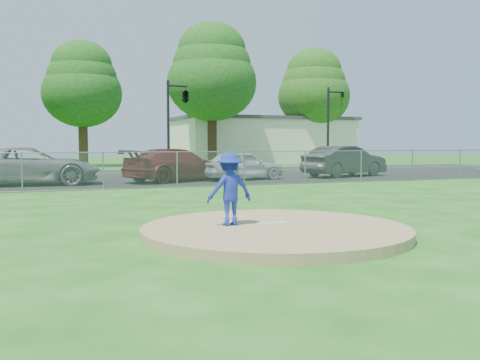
# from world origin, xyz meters

# --- Properties ---
(ground) EXTENTS (120.00, 120.00, 0.00)m
(ground) POSITION_xyz_m (0.00, 10.00, 0.00)
(ground) COLOR #195913
(ground) RESTS_ON ground
(pitchers_mound) EXTENTS (5.40, 5.40, 0.20)m
(pitchers_mound) POSITION_xyz_m (0.00, 0.00, 0.10)
(pitchers_mound) COLOR #9B8355
(pitchers_mound) RESTS_ON ground
(pitching_rubber) EXTENTS (0.60, 0.15, 0.04)m
(pitching_rubber) POSITION_xyz_m (0.00, 0.20, 0.22)
(pitching_rubber) COLOR white
(pitching_rubber) RESTS_ON pitchers_mound
(chain_link_fence) EXTENTS (40.00, 0.06, 1.50)m
(chain_link_fence) POSITION_xyz_m (0.00, 12.00, 0.75)
(chain_link_fence) COLOR gray
(chain_link_fence) RESTS_ON ground
(parking_lot) EXTENTS (50.00, 8.00, 0.01)m
(parking_lot) POSITION_xyz_m (0.00, 16.50, 0.01)
(parking_lot) COLOR black
(parking_lot) RESTS_ON ground
(street) EXTENTS (60.00, 7.00, 0.01)m
(street) POSITION_xyz_m (0.00, 24.00, 0.00)
(street) COLOR black
(street) RESTS_ON ground
(commercial_building) EXTENTS (16.40, 9.40, 4.30)m
(commercial_building) POSITION_xyz_m (16.00, 38.00, 2.16)
(commercial_building) COLOR beige
(commercial_building) RESTS_ON ground
(tree_center) EXTENTS (6.16, 6.16, 9.84)m
(tree_center) POSITION_xyz_m (-1.00, 34.00, 6.47)
(tree_center) COLOR #3B2515
(tree_center) RESTS_ON ground
(tree_right) EXTENTS (7.28, 7.28, 11.63)m
(tree_right) POSITION_xyz_m (9.00, 32.00, 7.65)
(tree_right) COLOR #321C12
(tree_right) RESTS_ON ground
(tree_far_right) EXTENTS (6.72, 6.72, 10.74)m
(tree_far_right) POSITION_xyz_m (20.00, 35.00, 7.06)
(tree_far_right) COLOR #372114
(tree_far_right) RESTS_ON ground
(traffic_signal_center) EXTENTS (1.42, 2.48, 5.60)m
(traffic_signal_center) POSITION_xyz_m (3.97, 22.00, 4.61)
(traffic_signal_center) COLOR black
(traffic_signal_center) RESTS_ON ground
(traffic_signal_right) EXTENTS (1.28, 0.20, 5.60)m
(traffic_signal_right) POSITION_xyz_m (14.24, 22.00, 3.36)
(traffic_signal_right) COLOR black
(traffic_signal_right) RESTS_ON ground
(pitcher) EXTENTS (0.99, 0.62, 1.48)m
(pitcher) POSITION_xyz_m (-0.83, 0.43, 0.94)
(pitcher) COLOR #1C2F9A
(pitcher) RESTS_ON pitchers_mound
(parked_car_gray) EXTENTS (6.11, 3.00, 1.67)m
(parked_car_gray) POSITION_xyz_m (-4.75, 15.62, 0.84)
(parked_car_gray) COLOR gray
(parked_car_gray) RESTS_ON parking_lot
(parked_car_darkred) EXTENTS (5.90, 4.23, 1.59)m
(parked_car_darkred) POSITION_xyz_m (1.89, 15.52, 0.80)
(parked_car_darkred) COLOR #5C1719
(parked_car_darkred) RESTS_ON parking_lot
(parked_car_pearl) EXTENTS (4.60, 2.66, 1.47)m
(parked_car_pearl) POSITION_xyz_m (5.20, 15.33, 0.75)
(parked_car_pearl) COLOR silver
(parked_car_pearl) RESTS_ON parking_lot
(parked_car_charcoal) EXTENTS (5.43, 3.16, 1.69)m
(parked_car_charcoal) POSITION_xyz_m (11.45, 15.77, 0.86)
(parked_car_charcoal) COLOR #272729
(parked_car_charcoal) RESTS_ON parking_lot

